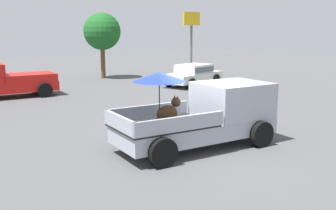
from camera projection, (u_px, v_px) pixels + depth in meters
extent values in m
plane|color=#4C4C4F|center=(196.00, 147.00, 12.01)|extent=(80.00, 80.00, 0.00)
cylinder|color=black|center=(221.00, 121.00, 13.65)|extent=(0.82, 0.36, 0.80)
cylinder|color=black|center=(261.00, 134.00, 12.00)|extent=(0.82, 0.36, 0.80)
cylinder|color=black|center=(130.00, 135.00, 11.87)|extent=(0.82, 0.36, 0.80)
cylinder|color=black|center=(163.00, 152.00, 10.22)|extent=(0.82, 0.36, 0.80)
cube|color=#9EA3AD|center=(196.00, 129.00, 11.90)|extent=(5.16, 2.31, 0.50)
cube|color=#9EA3AD|center=(232.00, 99.00, 12.46)|extent=(2.28, 2.07, 1.08)
cube|color=#4C606B|center=(256.00, 91.00, 12.93)|extent=(0.24, 1.72, 0.64)
cube|color=black|center=(163.00, 125.00, 11.26)|extent=(2.97, 2.12, 0.06)
cube|color=#9EA3AD|center=(148.00, 111.00, 11.99)|extent=(2.80, 0.39, 0.40)
cube|color=#9EA3AD|center=(181.00, 124.00, 10.45)|extent=(2.80, 0.39, 0.40)
cube|color=#9EA3AD|center=(120.00, 123.00, 10.53)|extent=(0.29, 1.84, 0.40)
ellipsoid|color=#472D19|center=(167.00, 114.00, 11.36)|extent=(0.71, 0.39, 0.52)
sphere|color=#472D19|center=(176.00, 102.00, 11.45)|extent=(0.31, 0.31, 0.28)
cone|color=#472D19|center=(174.00, 97.00, 11.49)|extent=(0.10, 0.10, 0.12)
cone|color=#472D19|center=(177.00, 98.00, 11.35)|extent=(0.10, 0.10, 0.12)
cylinder|color=black|center=(159.00, 102.00, 11.15)|extent=(0.03, 0.03, 1.26)
cone|color=#1E33B7|center=(159.00, 77.00, 11.01)|extent=(1.63, 1.63, 0.28)
cylinder|color=black|center=(45.00, 90.00, 20.63)|extent=(0.78, 0.33, 0.76)
cylinder|color=black|center=(36.00, 86.00, 22.22)|extent=(0.78, 0.33, 0.76)
cube|color=red|center=(9.00, 87.00, 20.57)|extent=(4.95, 2.26, 0.50)
cube|color=red|center=(28.00, 77.00, 20.99)|extent=(2.86, 2.06, 0.40)
cylinder|color=black|center=(192.00, 84.00, 23.35)|extent=(0.69, 0.37, 0.66)
cylinder|color=black|center=(169.00, 81.00, 24.44)|extent=(0.69, 0.37, 0.66)
cylinder|color=black|center=(216.00, 79.00, 25.40)|extent=(0.69, 0.37, 0.66)
cylinder|color=black|center=(194.00, 77.00, 26.49)|extent=(0.69, 0.37, 0.66)
cube|color=silver|center=(193.00, 77.00, 24.88)|extent=(4.59, 2.73, 0.52)
cube|color=silver|center=(194.00, 69.00, 24.86)|extent=(2.42, 2.05, 0.56)
cube|color=#4C606B|center=(194.00, 69.00, 24.86)|extent=(2.38, 2.12, 0.32)
cylinder|color=#59595B|center=(191.00, 53.00, 27.16)|extent=(0.16, 0.16, 3.77)
cube|color=gold|center=(192.00, 19.00, 26.71)|extent=(1.40, 0.12, 0.90)
cylinder|color=brown|center=(103.00, 61.00, 28.37)|extent=(0.32, 0.32, 2.43)
sphere|color=#19561E|center=(102.00, 31.00, 27.96)|extent=(2.65, 2.65, 2.65)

